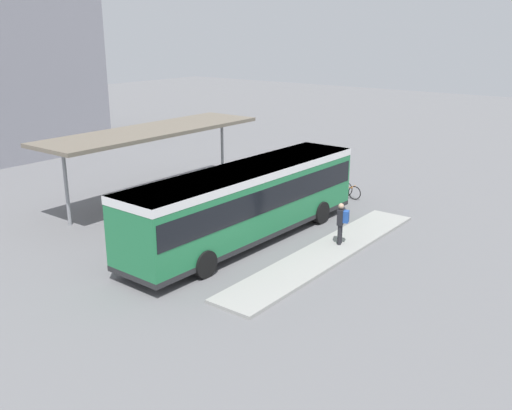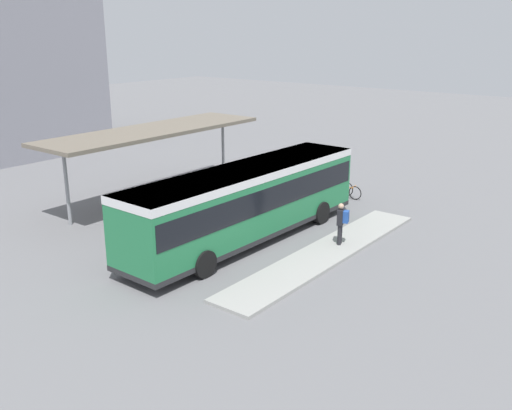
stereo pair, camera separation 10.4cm
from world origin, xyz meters
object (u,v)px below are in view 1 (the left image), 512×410
(city_bus, at_px, (247,199))
(bicycle_black, at_px, (338,187))
(bicycle_orange, at_px, (346,191))
(bicycle_white, at_px, (322,187))
(pedestrian_waiting, at_px, (342,221))

(city_bus, bearing_deg, bicycle_black, 4.73)
(city_bus, distance_m, bicycle_black, 8.36)
(bicycle_orange, bearing_deg, bicycle_black, 151.93)
(bicycle_white, bearing_deg, bicycle_black, -148.54)
(city_bus, distance_m, pedestrian_waiting, 3.85)
(bicycle_orange, bearing_deg, pedestrian_waiting, -63.01)
(pedestrian_waiting, xyz_separation_m, bicycle_orange, (6.16, 3.21, -0.72))
(bicycle_black, bearing_deg, bicycle_orange, -25.88)
(pedestrian_waiting, height_order, bicycle_orange, pedestrian_waiting)
(pedestrian_waiting, distance_m, bicycle_black, 7.64)
(city_bus, xyz_separation_m, bicycle_black, (8.23, 0.52, -1.40))
(bicycle_orange, xyz_separation_m, bicycle_black, (0.37, 0.70, 0.02))
(bicycle_orange, bearing_deg, city_bus, -91.82)
(pedestrian_waiting, xyz_separation_m, bicycle_black, (6.53, 3.91, -0.70))
(bicycle_black, distance_m, bicycle_white, 0.82)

